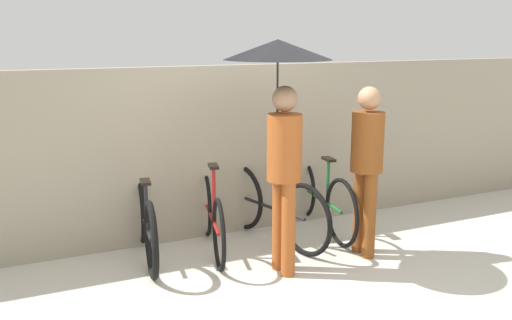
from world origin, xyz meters
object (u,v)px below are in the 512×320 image
(parked_bicycle_2, at_px, (271,206))
(pedestrian_leading, at_px, (280,94))
(parked_bicycle_0, at_px, (145,222))
(pedestrian_center, at_px, (367,158))
(parked_bicycle_1, at_px, (212,216))
(parked_bicycle_3, at_px, (320,197))

(parked_bicycle_2, bearing_deg, pedestrian_leading, 145.93)
(parked_bicycle_0, relative_size, pedestrian_center, 0.99)
(parked_bicycle_1, relative_size, parked_bicycle_2, 0.94)
(parked_bicycle_1, xyz_separation_m, parked_bicycle_2, (0.67, -0.01, 0.02))
(parked_bicycle_1, distance_m, parked_bicycle_3, 1.35)
(pedestrian_leading, height_order, pedestrian_center, pedestrian_leading)
(parked_bicycle_2, distance_m, pedestrian_center, 1.18)
(parked_bicycle_0, xyz_separation_m, pedestrian_leading, (1.08, -0.80, 1.30))
(parked_bicycle_3, relative_size, pedestrian_leading, 0.83)
(parked_bicycle_0, relative_size, parked_bicycle_1, 1.02)
(parked_bicycle_3, xyz_separation_m, pedestrian_center, (0.02, -0.83, 0.62))
(parked_bicycle_0, height_order, pedestrian_leading, pedestrian_leading)
(pedestrian_leading, bearing_deg, parked_bicycle_2, 67.99)
(parked_bicycle_3, distance_m, pedestrian_center, 1.04)
(parked_bicycle_1, relative_size, parked_bicycle_3, 0.93)
(parked_bicycle_0, xyz_separation_m, parked_bicycle_1, (0.67, -0.08, -0.00))
(parked_bicycle_0, distance_m, pedestrian_leading, 1.87)
(parked_bicycle_1, bearing_deg, pedestrian_center, -105.56)
(parked_bicycle_0, bearing_deg, parked_bicycle_3, -81.87)
(parked_bicycle_1, height_order, parked_bicycle_2, parked_bicycle_2)
(parked_bicycle_3, bearing_deg, parked_bicycle_2, 104.39)
(pedestrian_leading, bearing_deg, pedestrian_center, -3.92)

